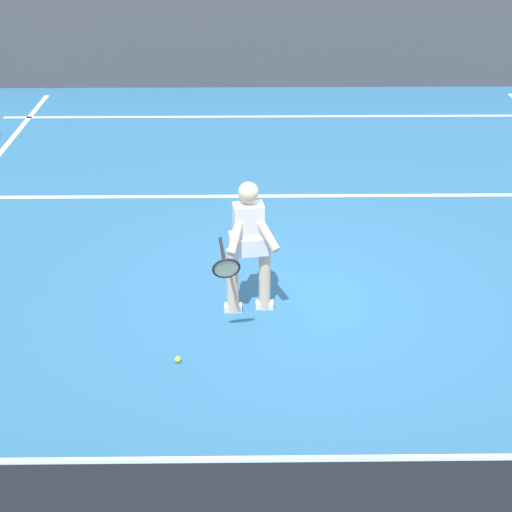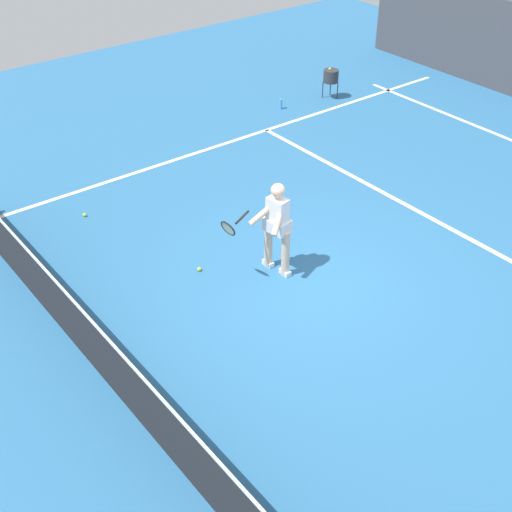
{
  "view_description": "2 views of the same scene",
  "coord_description": "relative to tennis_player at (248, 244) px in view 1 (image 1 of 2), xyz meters",
  "views": [
    {
      "loc": [
        0.69,
        7.37,
        4.56
      ],
      "look_at": [
        0.61,
        0.9,
        1.07
      ],
      "focal_mm": 52.67,
      "sensor_mm": 36.0,
      "label": 1
    },
    {
      "loc": [
        -6.41,
        6.06,
        6.58
      ],
      "look_at": [
        0.22,
        0.95,
        0.84
      ],
      "focal_mm": 49.86,
      "sensor_mm": 36.0,
      "label": 2
    }
  ],
  "objects": [
    {
      "name": "service_line_marking",
      "position": [
        -0.69,
        -3.2,
        -0.84
      ],
      "size": [
        9.89,
        0.1,
        0.01
      ],
      "primitive_type": "cube",
      "color": "white",
      "rests_on": "ground"
    },
    {
      "name": "ground_plane",
      "position": [
        -0.69,
        -0.21,
        -0.85
      ],
      "size": [
        24.29,
        24.29,
        0.0
      ],
      "primitive_type": "plane",
      "color": "teal"
    },
    {
      "name": "tennis_player",
      "position": [
        0.0,
        0.0,
        0.0
      ],
      "size": [
        0.71,
        1.02,
        1.55
      ],
      "color": "beige",
      "rests_on": "ground"
    },
    {
      "name": "court_back_wall",
      "position": [
        -0.69,
        -9.25,
        0.23
      ],
      "size": [
        14.89,
        0.24,
        2.15
      ],
      "primitive_type": "cube",
      "color": "#47474C",
      "rests_on": "ground"
    },
    {
      "name": "court_net",
      "position": [
        -0.69,
        3.3,
        -0.38
      ],
      "size": [
        10.57,
        0.08,
        1.0
      ],
      "color": "#4C4C51",
      "rests_on": "ground"
    },
    {
      "name": "baseline_marking",
      "position": [
        -0.69,
        -7.05,
        -0.84
      ],
      "size": [
        10.89,
        0.1,
        0.01
      ],
      "primitive_type": "cube",
      "color": "white",
      "rests_on": "ground"
    },
    {
      "name": "tennis_ball_near",
      "position": [
        0.72,
        0.96,
        -0.81
      ],
      "size": [
        0.07,
        0.07,
        0.07
      ],
      "primitive_type": "sphere",
      "color": "#D1E533",
      "rests_on": "ground"
    }
  ]
}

